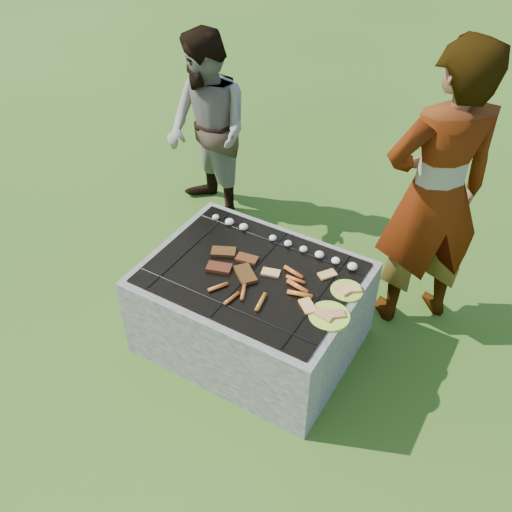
# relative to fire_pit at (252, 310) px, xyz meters

# --- Properties ---
(lawn) EXTENTS (60.00, 60.00, 0.00)m
(lawn) POSITION_rel_fire_pit_xyz_m (0.00, 0.00, -0.28)
(lawn) COLOR #284B12
(lawn) RESTS_ON ground
(fire_pit) EXTENTS (1.30, 1.00, 0.62)m
(fire_pit) POSITION_rel_fire_pit_xyz_m (0.00, 0.00, 0.00)
(fire_pit) COLOR #A79E94
(fire_pit) RESTS_ON ground
(mushrooms) EXTENTS (1.05, 0.06, 0.04)m
(mushrooms) POSITION_rel_fire_pit_xyz_m (0.05, 0.33, 0.35)
(mushrooms) COLOR beige
(mushrooms) RESTS_ON fire_pit
(pork_slabs) EXTENTS (0.41, 0.28, 0.02)m
(pork_slabs) POSITION_rel_fire_pit_xyz_m (-0.12, -0.01, 0.34)
(pork_slabs) COLOR brown
(pork_slabs) RESTS_ON fire_pit
(sausages) EXTENTS (0.56, 0.47, 0.03)m
(sausages) POSITION_rel_fire_pit_xyz_m (0.19, -0.08, 0.34)
(sausages) COLOR #BC531F
(sausages) RESTS_ON fire_pit
(bread_on_grate) EXTENTS (0.45, 0.43, 0.02)m
(bread_on_grate) POSITION_rel_fire_pit_xyz_m (0.32, 0.04, 0.34)
(bread_on_grate) COLOR tan
(bread_on_grate) RESTS_ON fire_pit
(plate_far) EXTENTS (0.25, 0.25, 0.03)m
(plate_far) POSITION_rel_fire_pit_xyz_m (0.56, 0.15, 0.33)
(plate_far) COLOR #FFEA3C
(plate_far) RESTS_ON fire_pit
(plate_near) EXTENTS (0.27, 0.27, 0.03)m
(plate_near) POSITION_rel_fire_pit_xyz_m (0.56, -0.09, 0.33)
(plate_near) COLOR yellow
(plate_near) RESTS_ON fire_pit
(cook) EXTENTS (0.84, 0.82, 1.95)m
(cook) POSITION_rel_fire_pit_xyz_m (0.80, 0.81, 0.69)
(cook) COLOR gray
(cook) RESTS_ON ground
(bystander) EXTENTS (0.94, 0.86, 1.56)m
(bystander) POSITION_rel_fire_pit_xyz_m (-1.06, 1.09, 0.50)
(bystander) COLOR gray
(bystander) RESTS_ON ground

